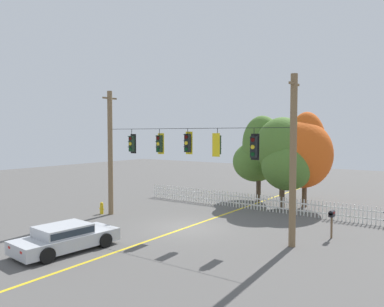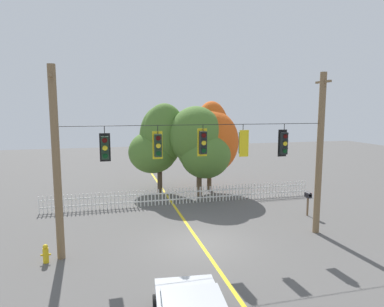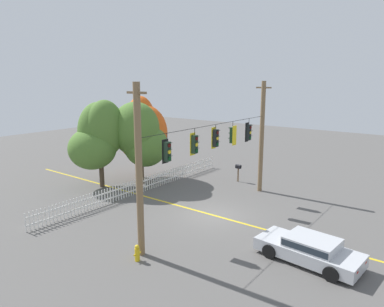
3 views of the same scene
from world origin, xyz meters
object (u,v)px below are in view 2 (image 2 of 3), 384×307
object	(u,v)px
traffic_signal_eastbound_side	(243,143)
traffic_signal_southbound_primary	(284,143)
autumn_oak_far_east	(211,140)
fire_hydrant	(46,254)
roadside_mailbox	(308,196)
traffic_signal_northbound_primary	(105,148)
autumn_maple_near_fence	(159,141)
autumn_maple_mid	(199,143)
traffic_signal_northbound_secondary	(158,145)
traffic_signal_westbound_side	(203,143)

from	to	relation	value
traffic_signal_eastbound_side	traffic_signal_southbound_primary	size ratio (longest dim) A/B	0.93
autumn_oak_far_east	fire_hydrant	bearing A→B (deg)	-136.03
autumn_oak_far_east	roadside_mailbox	world-z (taller)	autumn_oak_far_east
traffic_signal_northbound_primary	fire_hydrant	size ratio (longest dim) A/B	1.92
autumn_maple_near_fence	roadside_mailbox	distance (m)	10.80
autumn_maple_near_fence	autumn_oak_far_east	size ratio (longest dim) A/B	0.98
autumn_oak_far_east	roadside_mailbox	size ratio (longest dim) A/B	4.80
traffic_signal_northbound_primary	traffic_signal_eastbound_side	distance (m)	5.97
autumn_maple_near_fence	autumn_oak_far_east	world-z (taller)	autumn_oak_far_east
traffic_signal_southbound_primary	autumn_maple_mid	world-z (taller)	autumn_maple_mid
autumn_maple_mid	autumn_oak_far_east	size ratio (longest dim) A/B	0.95
traffic_signal_northbound_secondary	autumn_oak_far_east	world-z (taller)	autumn_oak_far_east
autumn_maple_mid	roadside_mailbox	bearing A→B (deg)	-50.79
traffic_signal_northbound_primary	autumn_oak_far_east	bearing A→B (deg)	51.17
traffic_signal_eastbound_side	traffic_signal_northbound_primary	bearing A→B (deg)	179.82
traffic_signal_eastbound_side	autumn_maple_mid	size ratio (longest dim) A/B	0.23
traffic_signal_northbound_primary	traffic_signal_southbound_primary	size ratio (longest dim) A/B	0.95
traffic_signal_northbound_primary	traffic_signal_eastbound_side	size ratio (longest dim) A/B	1.02
traffic_signal_eastbound_side	autumn_oak_far_east	bearing A→B (deg)	81.59
traffic_signal_eastbound_side	roadside_mailbox	world-z (taller)	traffic_signal_eastbound_side
traffic_signal_eastbound_side	autumn_maple_mid	world-z (taller)	autumn_maple_mid
traffic_signal_southbound_primary	autumn_maple_mid	size ratio (longest dim) A/B	0.25
traffic_signal_eastbound_side	autumn_oak_far_east	size ratio (longest dim) A/B	0.22
autumn_maple_mid	autumn_maple_near_fence	bearing A→B (deg)	146.84
traffic_signal_northbound_secondary	roadside_mailbox	world-z (taller)	traffic_signal_northbound_secondary
traffic_signal_northbound_primary	autumn_maple_mid	distance (m)	10.38
traffic_signal_northbound_secondary	traffic_signal_eastbound_side	xyz separation A→B (m)	(3.82, -0.02, 0.00)
traffic_signal_eastbound_side	fire_hydrant	world-z (taller)	traffic_signal_eastbound_side
traffic_signal_westbound_side	fire_hydrant	world-z (taller)	traffic_signal_westbound_side
traffic_signal_eastbound_side	autumn_maple_near_fence	world-z (taller)	autumn_maple_near_fence
traffic_signal_westbound_side	traffic_signal_eastbound_side	size ratio (longest dim) A/B	0.96
traffic_signal_eastbound_side	traffic_signal_southbound_primary	world-z (taller)	same
traffic_signal_westbound_side	autumn_maple_near_fence	bearing A→B (deg)	92.35
traffic_signal_eastbound_side	traffic_signal_northbound_secondary	bearing A→B (deg)	179.71
autumn_oak_far_east	traffic_signal_northbound_secondary	bearing A→B (deg)	-119.61
traffic_signal_northbound_primary	traffic_signal_westbound_side	distance (m)	4.12
traffic_signal_westbound_side	fire_hydrant	size ratio (longest dim) A/B	1.82
traffic_signal_eastbound_side	autumn_maple_near_fence	distance (m)	10.21
traffic_signal_eastbound_side	fire_hydrant	size ratio (longest dim) A/B	1.89
traffic_signal_northbound_primary	traffic_signal_westbound_side	xyz separation A→B (m)	(4.12, 0.00, 0.10)
traffic_signal_westbound_side	traffic_signal_northbound_secondary	bearing A→B (deg)	-179.99
traffic_signal_northbound_secondary	traffic_signal_westbound_side	xyz separation A→B (m)	(1.97, 0.00, 0.07)
traffic_signal_northbound_primary	autumn_oak_far_east	size ratio (longest dim) A/B	0.22
traffic_signal_northbound_primary	fire_hydrant	world-z (taller)	traffic_signal_northbound_primary
autumn_maple_near_fence	autumn_maple_mid	distance (m)	3.02
traffic_signal_eastbound_side	traffic_signal_southbound_primary	distance (m)	2.03
traffic_signal_southbound_primary	autumn_maple_mid	bearing A→B (deg)	102.06
fire_hydrant	roadside_mailbox	distance (m)	13.71
autumn_maple_near_fence	roadside_mailbox	bearing A→B (deg)	-45.79
traffic_signal_northbound_primary	fire_hydrant	bearing A→B (deg)	-173.08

